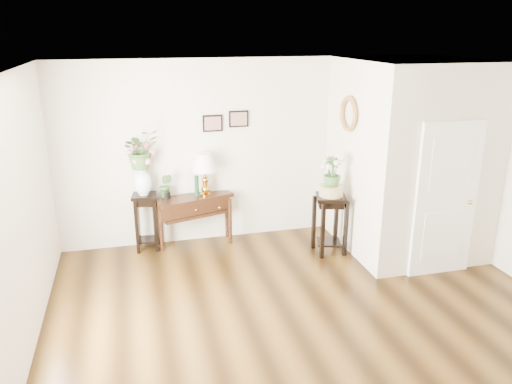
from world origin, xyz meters
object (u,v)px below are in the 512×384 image
object	(u,v)px
table_lamp	(205,173)
plant_stand_a	(146,222)
plant_stand_b	(330,224)
console_table	(195,220)

from	to	relation	value
table_lamp	plant_stand_a	bearing A→B (deg)	180.00
table_lamp	plant_stand_b	xyz separation A→B (m)	(1.71, -0.80, -0.69)
plant_stand_a	table_lamp	bearing A→B (deg)	0.00
console_table	table_lamp	distance (m)	0.76
table_lamp	plant_stand_b	distance (m)	2.01
console_table	plant_stand_a	bearing A→B (deg)	162.91
console_table	table_lamp	bearing A→B (deg)	-17.09
plant_stand_b	console_table	bearing A→B (deg)	157.18
table_lamp	plant_stand_b	size ratio (longest dim) A/B	0.74
console_table	plant_stand_a	size ratio (longest dim) A/B	1.35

